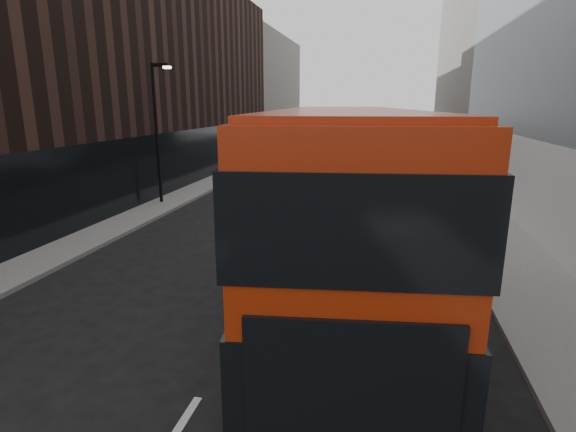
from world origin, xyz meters
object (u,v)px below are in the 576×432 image
Objects in this scene: street_lamp at (158,124)px; red_bus at (341,204)px; car_a at (347,190)px; car_b at (370,192)px; car_c at (368,171)px; grey_bus at (396,140)px.

street_lamp reaches higher than red_bus.
car_a is at bearing 11.85° from street_lamp.
red_bus is 3.13× the size of car_b.
car_c is (-0.03, 20.84, -2.18)m from red_bus.
car_c is at bearing 44.51° from street_lamp.
street_lamp reaches higher than car_a.
grey_bus is 2.90× the size of car_b.
red_bus is 20.95m from car_c.
red_bus reaches higher than car_a.
grey_bus is (12.37, 20.66, -2.16)m from street_lamp.
grey_bus is 18.91m from car_a.
car_a is at bearing -173.54° from car_b.
red_bus is 1.08× the size of grey_bus.
car_c is at bearing 83.57° from car_a.
car_a reaches higher than car_b.
red_bus is 2.84× the size of car_c.
red_bus reaches higher than grey_bus.
car_a is at bearing 87.27° from red_bus.
street_lamp reaches higher than car_b.
red_bus is 31.41m from grey_bus.
car_b is (0.35, 12.84, -2.16)m from red_bus.
car_a is 1.03× the size of car_c.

